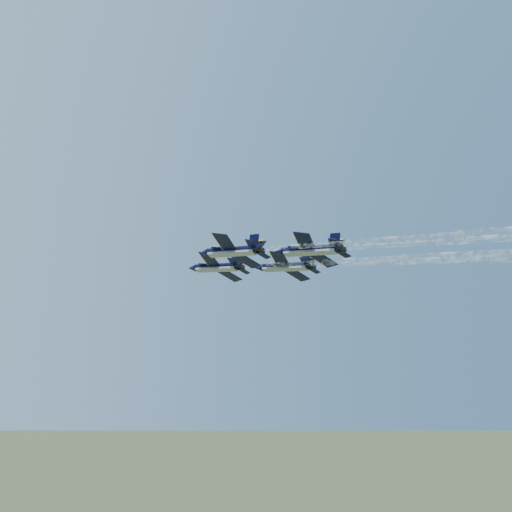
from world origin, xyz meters
TOP-DOWN VIEW (x-y plane):
  - jet_lead at (-6.19, 15.14)m, footprint 11.74×16.77m
  - jet_left at (-11.99, 0.44)m, footprint 11.74×16.77m
  - jet_right at (5.48, 5.84)m, footprint 11.74×16.77m
  - jet_slot at (-0.45, -8.99)m, footprint 11.74×16.77m

SIDE VIEW (x-z plane):
  - jet_lead at x=-6.19m, z-range 101.37..106.68m
  - jet_left at x=-11.99m, z-range 101.37..106.68m
  - jet_right at x=5.48m, z-range 101.37..106.68m
  - jet_slot at x=-0.45m, z-range 101.37..106.68m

